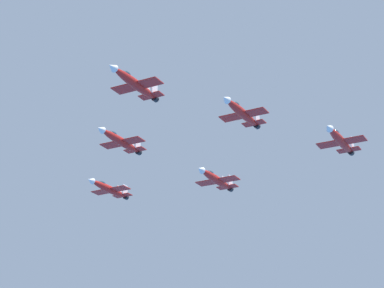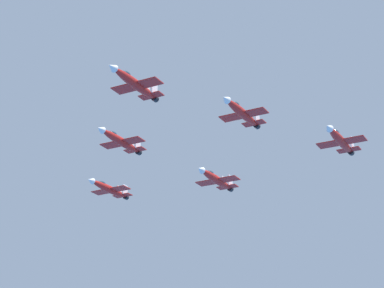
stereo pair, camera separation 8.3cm
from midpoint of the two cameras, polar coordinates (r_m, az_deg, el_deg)
name	(u,v)px [view 2 (the right image)]	position (r m, az deg, el deg)	size (l,w,h in m)	color
jet_lead	(135,83)	(153.06, -4.37, 4.64)	(11.52, 16.28, 3.77)	red
jet_left_wingman	(242,113)	(159.63, 3.87, 2.40)	(11.16, 15.81, 3.66)	red
jet_right_wingman	(121,141)	(173.53, -5.47, 0.23)	(11.36, 15.97, 3.70)	red
jet_left_outer	(340,140)	(169.35, 11.29, 0.29)	(11.78, 16.41, 3.81)	red
jet_right_outer	(109,189)	(194.62, -6.34, -3.43)	(10.84, 15.76, 3.63)	red
jet_slot_rear	(216,179)	(178.64, 1.88, -2.72)	(11.29, 15.92, 3.69)	red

